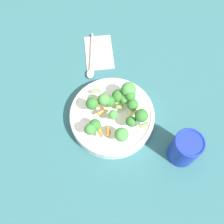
# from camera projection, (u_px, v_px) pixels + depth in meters

# --- Properties ---
(ground_plane) EXTENTS (3.00, 3.00, 0.00)m
(ground_plane) POSITION_uv_depth(u_px,v_px,m) (112.00, 119.00, 0.85)
(ground_plane) COLOR #2D6066
(bowl) EXTENTS (0.27, 0.27, 0.05)m
(bowl) POSITION_uv_depth(u_px,v_px,m) (112.00, 116.00, 0.83)
(bowl) COLOR white
(bowl) RESTS_ON ground_plane
(pasta_salad) EXTENTS (0.18, 0.19, 0.08)m
(pasta_salad) POSITION_uv_depth(u_px,v_px,m) (117.00, 108.00, 0.77)
(pasta_salad) COLOR #8CB766
(pasta_salad) RESTS_ON bowl
(cup) EXTENTS (0.08, 0.08, 0.12)m
(cup) POSITION_uv_depth(u_px,v_px,m) (185.00, 148.00, 0.75)
(cup) COLOR #192DAD
(cup) RESTS_ON ground_plane
(napkin) EXTENTS (0.17, 0.14, 0.01)m
(napkin) POSITION_uv_depth(u_px,v_px,m) (99.00, 52.00, 0.96)
(napkin) COLOR beige
(napkin) RESTS_ON ground_plane
(spoon) EXTENTS (0.20, 0.05, 0.01)m
(spoon) POSITION_uv_depth(u_px,v_px,m) (91.00, 63.00, 0.93)
(spoon) COLOR silver
(spoon) RESTS_ON napkin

